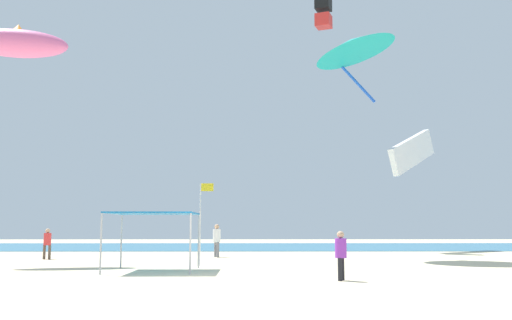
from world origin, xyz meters
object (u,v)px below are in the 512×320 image
Objects in this scene: kite_box_black at (323,13)px; kite_delta_teal at (353,46)px; person_leftmost at (217,238)px; kite_inflatable_pink at (17,43)px; canopy_tent at (154,215)px; kite_parafoil_white at (412,152)px; person_near_tent at (47,241)px; person_central at (341,251)px; banner_flag at (202,216)px.

kite_delta_teal is at bearing -156.19° from kite_box_black.
kite_inflatable_pink is at bearing -91.71° from person_leftmost.
kite_delta_teal is at bearing 52.60° from person_leftmost.
kite_box_black is at bearing -167.41° from kite_delta_teal.
canopy_tent is 26.41m from kite_box_black.
kite_delta_teal is 1.05× the size of kite_parafoil_white.
kite_delta_teal reaches higher than canopy_tent.
canopy_tent is at bearing -37.80° from kite_delta_teal.
person_near_tent is 17.94m from person_central.
kite_box_black reaches higher than kite_inflatable_pink.
kite_inflatable_pink reaches higher than canopy_tent.
person_near_tent reaches higher than person_central.
kite_delta_teal reaches higher than kite_parafoil_white.
kite_inflatable_pink is (-0.95, -2.72, 9.88)m from person_near_tent.
person_central is 19.77m from kite_inflatable_pink.
person_leftmost is at bearing 164.10° from kite_box_black.
kite_box_black is at bearing 64.16° from banner_flag.
kite_parafoil_white reaches higher than person_leftmost.
canopy_tent is 1.79× the size of person_leftmost.
kite_inflatable_pink reaches higher than kite_parafoil_white.
person_near_tent is at bearing 58.96° from kite_inflatable_pink.
kite_parafoil_white is at bearing 159.92° from kite_delta_teal.
canopy_tent is 0.64× the size of kite_parafoil_white.
kite_delta_teal is (7.93, 5.25, 9.60)m from banner_flag.
kite_inflatable_pink is at bearing -68.10° from kite_delta_teal.
person_near_tent is (-6.93, 7.75, -1.22)m from canopy_tent.
person_near_tent is 9.02m from person_leftmost.
kite_delta_teal is at bearing 7.60° from person_near_tent.
kite_parafoil_white reaches higher than banner_flag.
person_near_tent is 25.36m from kite_parafoil_white.
kite_parafoil_white is (13.62, 8.24, 5.97)m from person_leftmost.
kite_inflatable_pink is at bearing 167.65° from banner_flag.
banner_flag is 0.67× the size of kite_delta_teal.
kite_box_black reaches higher than person_leftmost.
person_central is 0.67× the size of kite_box_black.
kite_delta_teal is at bearing 40.60° from canopy_tent.
kite_delta_teal is at bearing -168.96° from person_central.
person_near_tent is 10.29m from kite_inflatable_pink.
banner_flag is 20.95m from kite_parafoil_white.
kite_parafoil_white is (8.80, 21.76, 6.13)m from person_central.
kite_parafoil_white is 12.61m from kite_box_black.
kite_inflatable_pink is at bearing 151.71° from kite_box_black.
kite_parafoil_white is at bearing 47.02° from banner_flag.
kite_delta_teal reaches higher than kite_inflatable_pink.
kite_box_black is (-0.19, 10.75, 6.21)m from kite_delta_teal.
banner_flag is at bearing -44.91° from kite_delta_teal.
person_central is (13.64, -11.65, -0.02)m from person_near_tent.
person_near_tent is at bearing 147.30° from kite_box_black.
kite_delta_teal is 17.74m from kite_inflatable_pink.
person_central is (6.71, -3.91, -1.24)m from canopy_tent.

